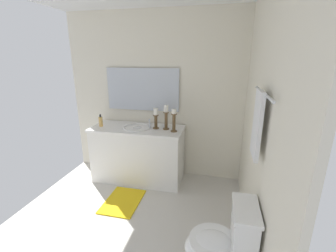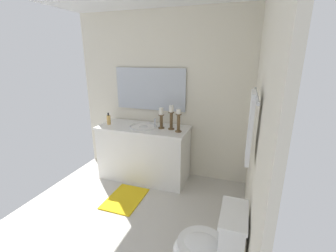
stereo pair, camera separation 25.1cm
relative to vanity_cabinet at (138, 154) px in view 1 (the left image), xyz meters
name	(u,v)px [view 1 (the left image)]	position (x,y,z in m)	size (l,w,h in m)	color
floor	(127,219)	(0.90, 0.18, -0.42)	(2.46, 2.68, 0.02)	beige
wall_back	(261,125)	(0.90, 1.52, 0.81)	(2.46, 0.04, 2.45)	silver
wall_left	(155,97)	(-0.33, 0.18, 0.81)	(0.04, 2.68, 2.45)	silver
vanity_cabinet	(138,154)	(0.00, 0.00, 0.00)	(0.58, 1.35, 0.82)	white
sink_basin	(137,130)	(0.00, 0.00, 0.37)	(0.40, 0.40, 0.24)	white
mirror	(142,89)	(-0.28, 0.00, 0.93)	(0.02, 1.12, 0.63)	silver
candle_holder_tall	(174,120)	(0.06, 0.56, 0.58)	(0.09, 0.09, 0.31)	brown
candle_holder_short	(166,117)	(-0.02, 0.43, 0.59)	(0.09, 0.09, 0.34)	brown
candle_holder_mid	(156,118)	(-0.02, 0.28, 0.57)	(0.09, 0.09, 0.30)	brown
soap_bottle	(101,121)	(0.06, -0.54, 0.48)	(0.06, 0.06, 0.18)	#E5B259
toilet	(222,246)	(1.46, 1.24, -0.05)	(0.39, 0.54, 0.75)	white
towel_bar	(264,93)	(1.18, 1.46, 1.14)	(0.02, 0.02, 0.74)	silver
towel_near_vanity	(257,125)	(1.18, 1.44, 0.89)	(0.28, 0.03, 0.53)	white
bath_mat	(123,201)	(0.62, 0.00, -0.40)	(0.60, 0.44, 0.02)	yellow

